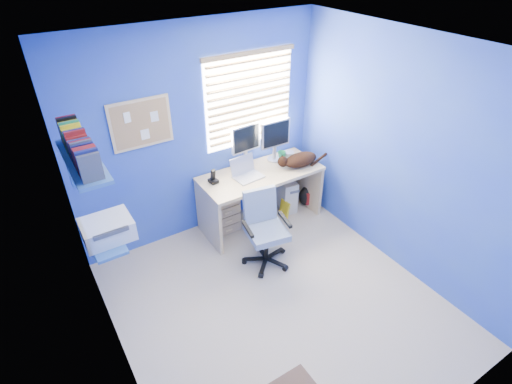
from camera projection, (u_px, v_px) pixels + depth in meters
floor at (277, 303)px, 4.10m from camera, size 3.00×3.20×0.00m
ceiling at (288, 53)px, 2.72m from camera, size 3.00×3.20×0.00m
wall_back at (200, 135)px, 4.54m from camera, size 3.00×0.01×2.50m
wall_front at (444, 338)px, 2.28m from camera, size 3.00×0.01×2.50m
wall_left at (104, 270)px, 2.74m from camera, size 0.01×3.20×2.50m
wall_right at (401, 158)px, 4.08m from camera, size 0.01×3.20×2.50m
desk at (261, 198)px, 5.05m from camera, size 1.51×0.65×0.74m
laptop at (248, 170)px, 4.68m from camera, size 0.35×0.29×0.22m
monitor_left at (245, 145)px, 4.86m from camera, size 0.41×0.15×0.54m
monitor_right at (275, 141)px, 4.96m from camera, size 0.40×0.13×0.54m
phone at (213, 176)px, 4.61m from camera, size 0.10×0.12×0.17m
mug at (282, 155)px, 5.11m from camera, size 0.10×0.09×0.10m
cd_spindle at (289, 154)px, 5.16m from camera, size 0.13×0.13×0.07m
cat at (301, 160)px, 4.95m from camera, size 0.50×0.34×0.16m
tower_pc at (285, 192)px, 5.41m from camera, size 0.27×0.47×0.45m
drawer_boxes at (223, 211)px, 4.97m from camera, size 0.35×0.28×0.54m
yellow_book at (284, 209)px, 5.27m from camera, size 0.03×0.17×0.24m
backpack at (307, 195)px, 5.49m from camera, size 0.26×0.20×0.30m
office_chair at (265, 238)px, 4.46m from camera, size 0.59×0.59×0.87m
window_blinds at (250, 100)px, 4.64m from camera, size 1.15×0.05×1.10m
corkboard at (141, 124)px, 4.07m from camera, size 0.64×0.02×0.52m
wall_shelves at (93, 191)px, 3.23m from camera, size 0.42×0.90×1.05m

